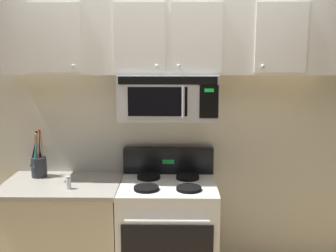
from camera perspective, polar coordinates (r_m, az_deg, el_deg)
back_wall at (r=3.52m, az=0.08°, el=0.89°), size 5.20×0.10×2.70m
stove_range at (r=3.44m, az=-0.02°, el=-14.82°), size 0.76×0.69×1.12m
over_range_microwave at (r=3.24m, az=0.01°, el=4.08°), size 0.76×0.43×0.35m
upper_cabinets at (r=3.25m, az=0.02°, el=12.04°), size 2.50×0.36×0.55m
counter_segment at (r=3.56m, az=-14.11°, el=-14.50°), size 0.93×0.65×0.90m
utensil_crock_charcoal at (r=3.58m, az=-17.43°, el=-5.03°), size 0.13×0.13×0.39m
salt_shaker at (r=3.23m, az=-13.57°, el=-7.63°), size 0.04×0.04×0.10m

